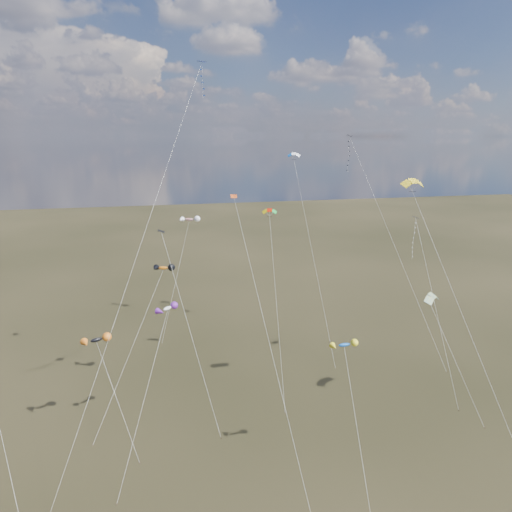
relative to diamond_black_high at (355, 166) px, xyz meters
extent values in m
plane|color=black|center=(-18.95, -30.45, -29.50)|extent=(400.00, 400.00, 0.00)
cube|color=black|center=(-0.66, 1.04, 4.73)|extent=(1.03, 1.06, 0.36)
cylinder|color=silver|center=(4.50, -7.04, -12.39)|extent=(10.37, 16.18, 34.24)
cube|color=#332316|center=(9.67, -15.11, -29.44)|extent=(0.10, 0.10, 0.12)
cube|color=#090F44|center=(-24.78, -7.77, 13.62)|extent=(1.26, 1.26, 0.28)
cylinder|color=silver|center=(-33.77, -19.31, -7.94)|extent=(18.02, 23.10, 43.14)
cube|color=black|center=(-30.85, -9.11, -7.32)|extent=(0.88, 0.93, 0.33)
cylinder|color=silver|center=(-28.16, -15.95, -18.41)|extent=(5.41, 13.70, 22.19)
cube|color=#332316|center=(-25.47, -22.79, -29.44)|extent=(0.10, 0.10, 0.12)
cylinder|color=silver|center=(-45.53, -30.35, -22.78)|extent=(4.00, 8.56, 13.46)
cube|color=#0D1A48|center=(4.61, -11.17, -6.51)|extent=(0.75, 0.78, 0.25)
cylinder|color=silver|center=(4.87, -17.63, -18.00)|extent=(0.54, 12.95, 23.01)
cube|color=#332316|center=(5.13, -24.10, -29.44)|extent=(0.10, 0.10, 0.12)
cube|color=#C94716|center=(-22.07, -14.01, -2.42)|extent=(0.81, 0.74, 0.37)
cylinder|color=silver|center=(-20.55, -25.12, -15.96)|extent=(3.08, 22.22, 27.10)
cylinder|color=silver|center=(-0.83, -32.16, -14.97)|extent=(1.78, 24.31, 29.08)
cylinder|color=silver|center=(-6.71, -0.68, -13.90)|extent=(1.27, 19.33, 31.22)
cube|color=#332316|center=(-6.08, -10.34, -29.44)|extent=(0.10, 0.10, 0.12)
cylinder|color=silver|center=(3.83, -24.41, -22.08)|extent=(4.13, 7.07, 14.85)
cube|color=#332316|center=(5.88, -27.93, -29.44)|extent=(0.10, 0.10, 0.12)
cylinder|color=silver|center=(-16.10, -12.72, -17.56)|extent=(1.42, 14.10, 23.89)
cube|color=#332316|center=(-16.80, -19.76, -29.44)|extent=(0.10, 0.10, 0.12)
ellipsoid|color=black|center=(-39.01, -16.96, -18.27)|extent=(2.98, 2.10, 1.16)
cylinder|color=silver|center=(-36.83, -21.01, -23.89)|extent=(4.40, 8.12, 11.25)
cube|color=#332316|center=(-34.64, -25.06, -29.44)|extent=(0.10, 0.10, 0.12)
ellipsoid|color=orange|center=(-30.85, -9.07, -12.32)|extent=(2.70, 1.80, 1.10)
cylinder|color=silver|center=(-35.41, -14.96, -20.91)|extent=(9.15, 11.83, 17.20)
cube|color=#332316|center=(-39.97, -20.86, -29.44)|extent=(0.10, 0.10, 0.12)
ellipsoid|color=white|center=(-30.76, -18.88, -14.33)|extent=(2.37, 2.25, 0.89)
cylinder|color=silver|center=(-33.74, -24.66, -21.92)|extent=(5.99, 11.58, 15.19)
cube|color=#332316|center=(-36.72, -30.43, -29.44)|extent=(0.10, 0.10, 0.12)
ellipsoid|color=red|center=(-25.33, 15.42, -10.26)|extent=(3.82, 2.90, 1.34)
cylinder|color=silver|center=(-28.46, 9.86, -19.88)|extent=(6.28, 11.14, 19.26)
cube|color=#332316|center=(-31.58, 4.31, -29.44)|extent=(0.10, 0.10, 0.12)
ellipsoid|color=#0D4FB6|center=(-13.56, -29.19, -15.85)|extent=(2.56, 1.03, 0.89)
cylinder|color=silver|center=(-14.08, -34.54, -22.68)|extent=(1.07, 10.71, 13.67)
camera|label=1|loc=(-31.70, -68.56, 4.61)|focal=32.00mm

